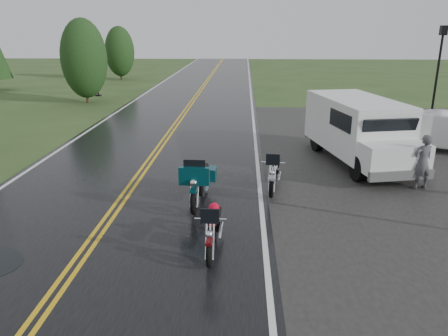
# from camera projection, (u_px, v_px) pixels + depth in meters

# --- Properties ---
(ground) EXTENTS (120.00, 120.00, 0.00)m
(ground) POSITION_uv_depth(u_px,v_px,m) (99.00, 234.00, 10.03)
(ground) COLOR #2D471E
(ground) RESTS_ON ground
(road) EXTENTS (8.00, 100.00, 0.04)m
(road) POSITION_uv_depth(u_px,v_px,m) (170.00, 133.00, 19.53)
(road) COLOR black
(road) RESTS_ON ground
(motorcycle_red) EXTENTS (0.76, 1.99, 1.16)m
(motorcycle_red) POSITION_uv_depth(u_px,v_px,m) (210.00, 242.00, 8.41)
(motorcycle_red) COLOR #53090D
(motorcycle_red) RESTS_ON ground
(motorcycle_teal) EXTENTS (0.96, 2.40, 1.40)m
(motorcycle_teal) POSITION_uv_depth(u_px,v_px,m) (194.00, 190.00, 10.76)
(motorcycle_teal) COLOR #05363D
(motorcycle_teal) RESTS_ON ground
(motorcycle_silver) EXTENTS (1.02, 2.12, 1.21)m
(motorcycle_silver) POSITION_uv_depth(u_px,v_px,m) (272.00, 179.00, 11.87)
(motorcycle_silver) COLOR #93969A
(motorcycle_silver) RESTS_ON ground
(van_white) EXTENTS (3.29, 6.08, 2.26)m
(van_white) POSITION_uv_depth(u_px,v_px,m) (361.00, 146.00, 13.14)
(van_white) COLOR white
(van_white) RESTS_ON ground
(person_at_van) EXTENTS (0.68, 0.56, 1.62)m
(person_at_van) POSITION_uv_depth(u_px,v_px,m) (422.00, 163.00, 12.58)
(person_at_van) COLOR #47474B
(person_at_van) RESTS_ON ground
(lamp_post_far_left) EXTENTS (0.36, 0.36, 4.19)m
(lamp_post_far_left) POSITION_uv_depth(u_px,v_px,m) (96.00, 65.00, 29.81)
(lamp_post_far_left) COLOR black
(lamp_post_far_left) RESTS_ON ground
(lamp_post_far_right) EXTENTS (0.40, 0.40, 4.70)m
(lamp_post_far_right) POSITION_uv_depth(u_px,v_px,m) (437.00, 75.00, 21.13)
(lamp_post_far_right) COLOR black
(lamp_post_far_right) RESTS_ON ground
(tree_left_mid) EXTENTS (2.81, 2.81, 4.40)m
(tree_left_mid) POSITION_uv_depth(u_px,v_px,m) (85.00, 67.00, 27.07)
(tree_left_mid) COLOR #1E3D19
(tree_left_mid) RESTS_ON ground
(tree_left_far) EXTENTS (2.62, 2.62, 4.04)m
(tree_left_far) POSITION_uv_depth(u_px,v_px,m) (120.00, 57.00, 39.66)
(tree_left_far) COLOR #1E3D19
(tree_left_far) RESTS_ON ground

